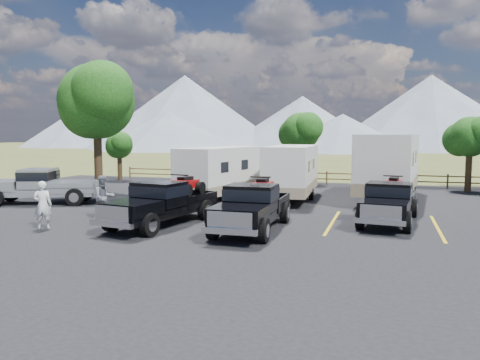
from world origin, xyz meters
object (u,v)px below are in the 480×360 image
(tree_big_nw, at_px, (96,101))
(person_a, at_px, (43,205))
(rig_right, at_px, (389,201))
(trailer_right, at_px, (389,166))
(pickup_silver, at_px, (42,185))
(trailer_center, at_px, (292,172))
(person_b, at_px, (104,197))
(trailer_left, at_px, (222,172))
(rig_center, at_px, (253,205))
(rig_left, at_px, (163,202))

(tree_big_nw, distance_m, person_a, 11.54)
(rig_right, xyz_separation_m, trailer_right, (-0.02, 6.82, 0.99))
(pickup_silver, distance_m, person_a, 7.15)
(trailer_right, relative_size, pickup_silver, 1.63)
(trailer_center, height_order, person_b, trailer_center)
(trailer_left, distance_m, trailer_right, 9.14)
(trailer_right, bearing_deg, rig_center, -110.61)
(tree_big_nw, relative_size, trailer_left, 0.94)
(tree_big_nw, xyz_separation_m, rig_left, (8.16, -7.62, -4.62))
(rig_center, bearing_deg, rig_right, 31.25)
(pickup_silver, bearing_deg, trailer_left, 95.57)
(trailer_left, relative_size, person_b, 4.48)
(trailer_left, relative_size, trailer_center, 0.97)
(rig_left, bearing_deg, person_a, -142.21)
(trailer_center, xyz_separation_m, pickup_silver, (-12.17, -5.24, -0.61))
(tree_big_nw, height_order, trailer_right, tree_big_nw)
(rig_right, bearing_deg, pickup_silver, -173.89)
(person_a, height_order, person_b, person_b)
(trailer_right, bearing_deg, person_b, -134.48)
(rig_center, xyz_separation_m, person_b, (-6.66, 0.28, 0.00))
(trailer_center, bearing_deg, rig_center, -92.05)
(tree_big_nw, height_order, trailer_left, tree_big_nw)
(tree_big_nw, relative_size, rig_left, 1.30)
(rig_center, distance_m, person_a, 8.00)
(person_b, bearing_deg, rig_center, -56.28)
(person_a, bearing_deg, tree_big_nw, -92.53)
(tree_big_nw, bearing_deg, rig_right, -14.70)
(trailer_left, distance_m, person_b, 7.68)
(rig_left, bearing_deg, pickup_silver, 169.06)
(rig_left, xyz_separation_m, pickup_silver, (-8.65, 3.34, 0.02))
(rig_left, distance_m, trailer_center, 9.29)
(rig_left, xyz_separation_m, rig_right, (8.60, 3.22, -0.04))
(trailer_center, height_order, person_a, trailer_center)
(tree_big_nw, bearing_deg, pickup_silver, -96.59)
(trailer_left, distance_m, trailer_center, 3.86)
(trailer_left, height_order, trailer_center, trailer_center)
(rig_center, xyz_separation_m, trailer_right, (4.91, 9.93, 0.94))
(rig_right, bearing_deg, trailer_center, 140.00)
(trailer_left, xyz_separation_m, pickup_silver, (-8.45, -4.19, -0.57))
(rig_left, xyz_separation_m, trailer_left, (-0.20, 7.53, 0.58))
(rig_center, bearing_deg, pickup_silver, 164.37)
(rig_right, bearing_deg, trailer_left, 160.43)
(rig_center, height_order, rig_right, rig_center)
(tree_big_nw, relative_size, rig_center, 1.34)
(trailer_left, height_order, person_a, trailer_left)
(rig_right, relative_size, person_b, 3.05)
(trailer_center, bearing_deg, person_a, -128.32)
(tree_big_nw, distance_m, trailer_left, 8.93)
(rig_right, height_order, person_a, rig_right)
(rig_left, relative_size, trailer_left, 0.72)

